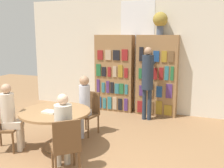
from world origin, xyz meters
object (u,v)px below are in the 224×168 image
bookshelf_left (114,73)px  chair_left_side (89,111)px  chair_far_side (66,144)px  librarian_standing (148,76)px  seated_reader_right (63,127)px  chair_near_camera (1,124)px  seated_reader_back (11,114)px  flower_vase (160,21)px  seated_reader_left (83,103)px  reading_table (55,117)px  bookshelf_right (157,76)px

bookshelf_left → chair_left_side: size_ratio=2.33×
chair_far_side → librarian_standing: (0.50, 2.96, 0.59)m
bookshelf_left → seated_reader_right: bearing=-83.0°
chair_near_camera → librarian_standing: librarian_standing is taller
seated_reader_right → seated_reader_back: 1.27m
chair_near_camera → chair_far_side: 1.56m
flower_vase → seated_reader_left: 2.84m
seated_reader_back → bookshelf_left: bearing=141.2°
bookshelf_left → chair_left_side: (0.10, -1.79, -0.53)m
librarian_standing → reading_table: bearing=-117.2°
bookshelf_left → librarian_standing: bearing=-25.9°
reading_table → librarian_standing: librarian_standing is taller
bookshelf_left → chair_far_side: size_ratio=2.33×
chair_far_side → bookshelf_left: bearing=57.2°
flower_vase → chair_left_side: bearing=-121.5°
chair_left_side → seated_reader_back: (-0.93, -1.26, 0.20)m
bookshelf_left → chair_near_camera: size_ratio=2.33×
seated_reader_left → seated_reader_back: seated_reader_left is taller
chair_left_side → seated_reader_back: size_ratio=0.72×
reading_table → seated_reader_back: bearing=-156.5°
seated_reader_back → chair_near_camera: bearing=-90.0°
seated_reader_left → seated_reader_right: bearing=117.1°
bookshelf_left → librarian_standing: (1.03, -0.50, 0.06)m
reading_table → seated_reader_right: 0.79m
chair_left_side → librarian_standing: librarian_standing is taller
seated_reader_right → librarian_standing: bearing=36.0°
bookshelf_left → flower_vase: bearing=0.2°
reading_table → seated_reader_left: (0.17, 0.76, 0.08)m
bookshelf_right → seated_reader_back: 3.65m
chair_near_camera → bookshelf_left: bearing=138.7°
reading_table → seated_reader_left: seated_reader_left is taller
flower_vase → reading_table: (-1.31, -2.74, -1.78)m
bookshelf_right → seated_reader_back: bookshelf_right is taller
chair_near_camera → librarian_standing: (2.03, 2.62, 0.59)m
bookshelf_right → seated_reader_back: bearing=-123.1°
bookshelf_right → librarian_standing: bookshelf_right is taller
flower_vase → reading_table: bearing=-115.5°
reading_table → seated_reader_right: size_ratio=1.04×
chair_left_side → bookshelf_right: bearing=-108.1°
flower_vase → chair_far_side: size_ratio=0.63×
flower_vase → librarian_standing: size_ratio=0.31×
seated_reader_left → chair_far_side: bearing=120.1°
librarian_standing → flower_vase: bearing=72.3°
bookshelf_right → flower_vase: bearing=6.3°
bookshelf_left → seated_reader_left: bookshelf_left is taller
chair_left_side → seated_reader_left: bearing=90.0°
bookshelf_left → bookshelf_right: (1.15, -0.00, 0.00)m
bookshelf_right → librarian_standing: 0.52m
chair_far_side → librarian_standing: librarian_standing is taller
chair_far_side → librarian_standing: 3.06m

